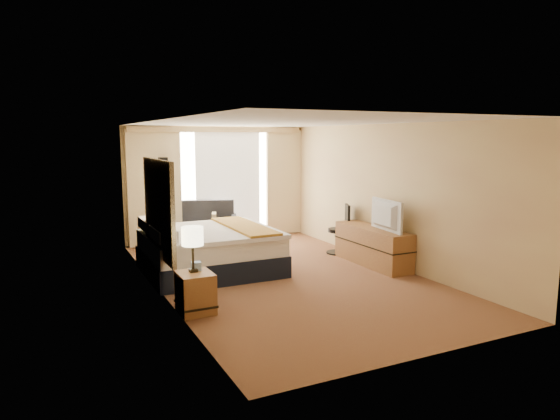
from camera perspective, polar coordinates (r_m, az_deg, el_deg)
name	(u,v)px	position (r m, az deg, el deg)	size (l,w,h in m)	color
floor	(285,276)	(8.61, 0.52, -7.57)	(4.20, 7.00, 0.02)	#542018
ceiling	(285,122)	(8.28, 0.54, 10.01)	(4.20, 7.00, 0.02)	silver
wall_back	(217,183)	(11.56, -7.22, 3.02)	(4.20, 0.02, 2.60)	#E1CB89
wall_front	(433,239)	(5.48, 17.08, -3.20)	(4.20, 0.02, 2.60)	#E1CB89
wall_left	(159,209)	(7.65, -13.70, 0.14)	(0.02, 7.00, 2.60)	#E1CB89
wall_right	(386,195)	(9.46, 12.00, 1.73)	(0.02, 7.00, 2.60)	#E1CB89
headboard	(158,208)	(7.86, -13.72, 0.20)	(0.06, 1.85, 1.50)	black
nightstand_left	(195,292)	(6.94, -9.64, -9.28)	(0.45, 0.52, 0.55)	olive
nightstand_right	(156,254)	(9.28, -14.01, -4.89)	(0.45, 0.52, 0.55)	olive
media_dresser	(373,246)	(9.45, 10.53, -4.07)	(0.50, 1.80, 0.70)	olive
window	(228,182)	(11.62, -6.00, 3.17)	(2.30, 0.02, 2.30)	white
curtains	(218,179)	(11.45, -7.06, 3.52)	(4.12, 0.19, 2.56)	beige
bed	(209,250)	(8.89, -8.11, -4.52)	(2.21, 2.02, 1.08)	black
loveseat	(202,231)	(11.11, -8.90, -2.35)	(1.72, 1.29, 0.96)	maroon
floor_lamp	(164,184)	(11.01, -13.16, 2.94)	(0.24, 0.24, 1.93)	black
desk_chair	(341,232)	(10.24, 7.01, -2.48)	(0.51, 0.50, 1.01)	black
lamp_left	(192,237)	(6.79, -9.98, -3.07)	(0.30, 0.30, 0.62)	black
lamp_right	(155,215)	(9.12, -14.08, -0.57)	(0.27, 0.27, 0.56)	black
tissue_box	(196,266)	(6.96, -9.57, -6.35)	(0.13, 0.13, 0.12)	#7C97C0
telephone	(158,238)	(9.10, -13.78, -3.13)	(0.19, 0.15, 0.07)	black
television	(382,215)	(9.06, 11.56, -0.60)	(0.97, 0.13, 0.56)	black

